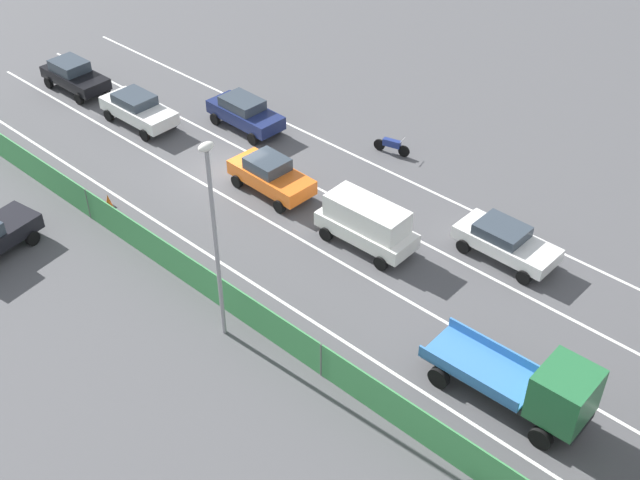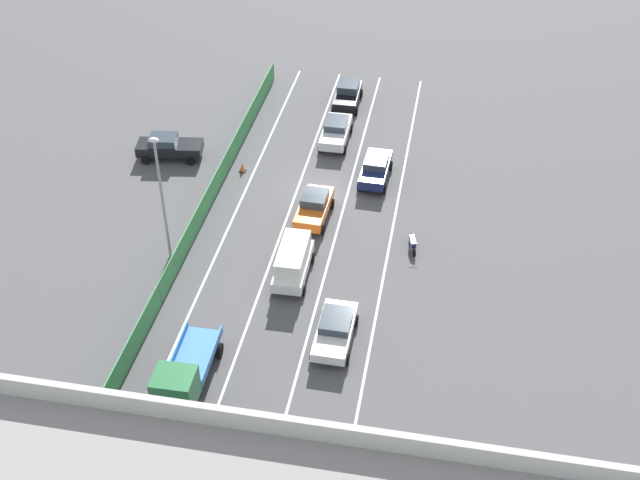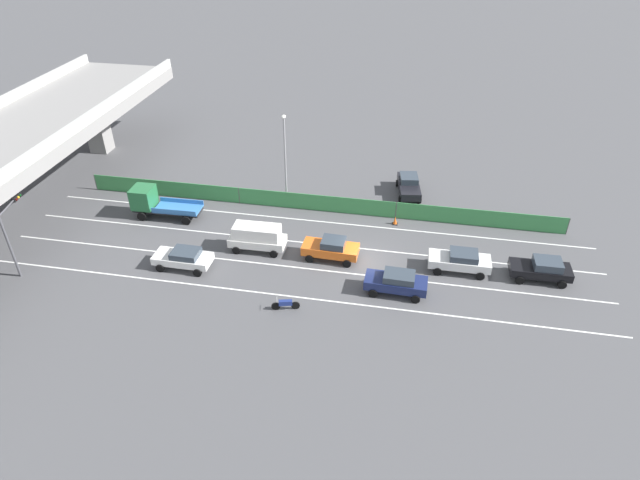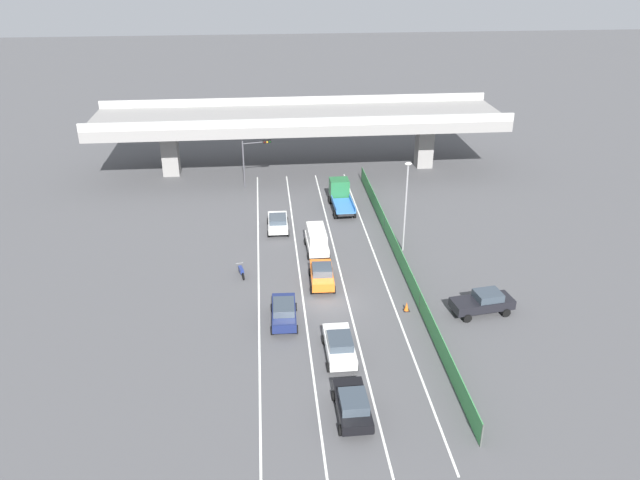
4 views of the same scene
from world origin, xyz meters
The scene contains 16 objects.
ground_plane centered at (0.00, 0.00, 0.00)m, with size 300.00×300.00×0.00m, color #4C4C4F.
lane_line_left_edge centered at (-5.14, 5.14, 0.00)m, with size 0.14×46.28×0.01m, color silver.
lane_line_mid_left centered at (-1.71, 5.14, 0.00)m, with size 0.14×46.28×0.01m, color silver.
lane_line_mid_right centered at (1.71, 5.14, 0.00)m, with size 0.14×46.28×0.01m, color silver.
lane_line_right_edge centered at (5.14, 5.14, 0.00)m, with size 0.14×46.28×0.01m, color silver.
green_fence centered at (6.95, 5.14, 0.77)m, with size 0.10×42.38×1.55m.
car_taxi_orange centered at (-0.03, 2.58, 0.94)m, with size 2.10×4.37×1.74m.
car_hatchback_white centered at (0.20, -7.14, 0.92)m, with size 2.04×4.56×1.66m.
car_van_white centered at (0.09, 8.49, 1.22)m, with size 2.03×4.47×2.16m.
car_sedan_black centered at (0.24, -12.97, 0.92)m, with size 2.07×4.36×1.69m.
car_sedan_navy centered at (-3.31, -2.66, 0.94)m, with size 2.04×4.43×1.68m.
car_sedan_white centered at (-3.22, 13.30, 0.86)m, with size 2.08×4.37×1.51m.
flatbed_truck_blue centered at (3.48, 18.68, 1.35)m, with size 2.33×5.91×2.64m.
motorcycle centered at (-6.55, 4.61, 0.46)m, with size 0.73×1.91×0.93m.
street_lamp centered at (7.82, 8.00, 4.94)m, with size 0.60×0.36×8.30m.
traffic_cone centered at (5.93, -1.94, 0.34)m, with size 0.47×0.47×0.72m.
Camera 1 is at (21.62, 25.59, 21.51)m, focal length 45.33 mm.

